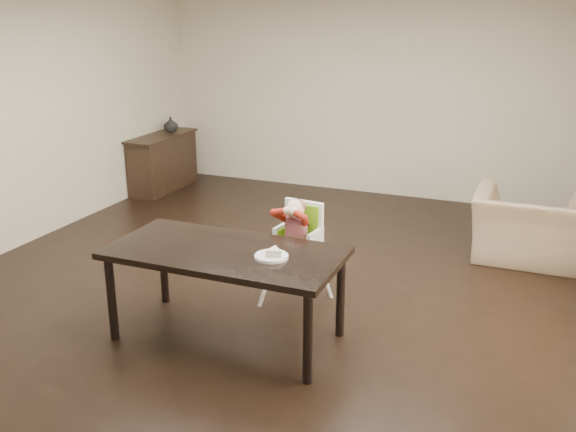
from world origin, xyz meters
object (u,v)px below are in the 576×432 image
(dining_table, at_px, (226,259))
(armchair, at_px, (531,215))
(sideboard, at_px, (163,162))
(high_chair, at_px, (297,230))

(dining_table, xyz_separation_m, armchair, (2.13, 2.65, -0.18))
(armchair, relative_size, sideboard, 0.89)
(armchair, bearing_deg, high_chair, 44.63)
(dining_table, distance_m, armchair, 3.41)
(high_chair, distance_m, armchair, 2.62)
(armchair, height_order, sideboard, armchair)
(dining_table, height_order, sideboard, sideboard)
(high_chair, bearing_deg, armchair, 52.17)
(high_chair, xyz_separation_m, sideboard, (-3.12, 2.70, -0.28))
(armchair, xyz_separation_m, sideboard, (-4.98, 0.87, -0.09))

